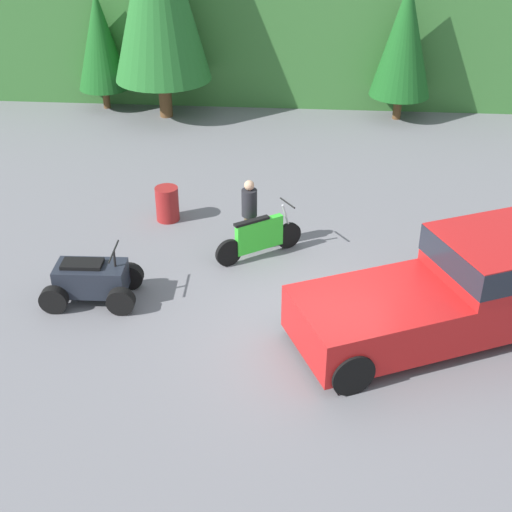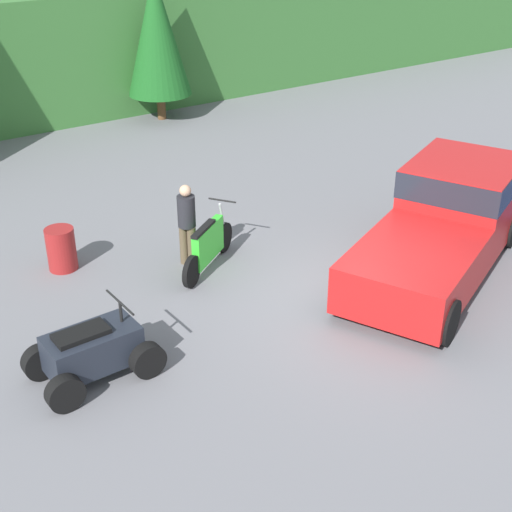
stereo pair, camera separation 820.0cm
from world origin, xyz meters
name	(u,v)px [view 1 (the left image)]	position (x,y,z in m)	size (l,w,h in m)	color
ground_plane	(330,326)	(0.00, 0.00, 0.00)	(80.00, 80.00, 0.00)	slate
hillside_backdrop	(328,33)	(0.00, 16.00, 1.95)	(44.00, 6.00, 3.90)	#387033
tree_left	(100,40)	(-7.80, 12.57, 2.38)	(1.78, 1.78, 4.05)	brown
tree_mid_right	(404,38)	(2.40, 12.25, 2.71)	(2.03, 2.03, 4.62)	brown
pickup_truck_red	(459,287)	(2.39, 0.08, 1.01)	(5.68, 4.05, 1.92)	red
dirt_bike	(259,237)	(-1.60, 2.63, 0.49)	(1.89, 1.36, 1.20)	black
quad_atv	(92,281)	(-4.93, 0.57, 0.46)	(1.99, 1.24, 1.19)	black
rider_person	(249,212)	(-1.86, 2.99, 0.94)	(0.47, 0.47, 1.73)	brown
steel_barrel	(167,204)	(-4.04, 4.26, 0.44)	(0.58, 0.58, 0.88)	maroon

